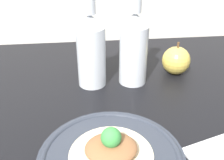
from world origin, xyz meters
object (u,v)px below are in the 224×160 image
plated_food (111,148)px  cider_bottle_right (134,47)px  apple (176,60)px  plate (111,158)px  cider_bottle_left (91,48)px

plated_food → cider_bottle_right: bearing=72.5°
cider_bottle_right → apple: bearing=14.6°
plate → plated_food: size_ratio=1.75×
cider_bottle_left → cider_bottle_right: size_ratio=1.00×
cider_bottle_left → cider_bottle_right: (11.03, 0.00, 0.00)cm
plate → cider_bottle_left: size_ratio=1.03×
plate → cider_bottle_left: 30.30cm
plate → cider_bottle_left: cider_bottle_left is taller
plate → cider_bottle_left: bearing=93.9°
plate → plated_food: bearing=-90.0°
cider_bottle_left → apple: (24.29, 3.45, -6.26)cm
plate → cider_bottle_left: (-1.94, 28.83, 9.13)cm
plate → cider_bottle_right: cider_bottle_right is taller
cider_bottle_left → apple: bearing=8.1°
plated_food → cider_bottle_left: cider_bottle_left is taller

